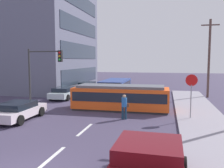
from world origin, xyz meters
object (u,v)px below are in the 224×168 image
Objects in this scene: pedestrian_crossing at (124,105)px; traffic_light_mast at (42,68)px; parked_sedan_mid at (18,110)px; utility_pole_mid at (209,57)px; stop_sign at (191,87)px; parked_sedan_far at (64,93)px; city_bus at (116,87)px; parked_sedan_furthest at (88,86)px; streetcar_tram at (121,97)px.

traffic_light_mast is (-6.30, 0.65, 2.42)m from pedestrian_crossing.
parked_sedan_mid is 19.30m from utility_pole_mid.
parked_sedan_far is at bearing 152.46° from stop_sign.
parked_sedan_mid is at bearing -108.88° from city_bus.
city_bus is 1.42× the size of parked_sedan_mid.
city_bus is 5.34m from parked_sedan_furthest.
city_bus is 10.37m from utility_pole_mid.
streetcar_tram is 7.65m from parked_sedan_mid.
city_bus is 2.08× the size of stop_sign.
stop_sign is at bearing -47.42° from parked_sedan_furthest.
pedestrian_crossing reaches higher than parked_sedan_mid.
pedestrian_crossing is at bearing -74.64° from city_bus.
city_bus is 1.43× the size of parked_sedan_far.
streetcar_tram is 1.79× the size of parked_sedan_mid.
parked_sedan_furthest is at bearing 93.74° from traffic_light_mast.
streetcar_tram is 4.52× the size of pedestrian_crossing.
parked_sedan_far is at bearing -145.92° from city_bus.
parked_sedan_far is 1.46× the size of stop_sign.
traffic_light_mast is (0.54, 2.37, 2.74)m from parked_sedan_mid.
city_bus reaches higher than parked_sedan_mid.
parked_sedan_mid is (-6.01, -4.71, -0.39)m from streetcar_tram.
traffic_light_mast is at bearing -156.87° from streetcar_tram.
parked_sedan_mid is at bearing -85.67° from parked_sedan_far.
parked_sedan_furthest is at bearing 132.58° from stop_sign.
utility_pole_mid is (7.84, 8.24, 3.25)m from streetcar_tram.
traffic_light_mast is at bearing -86.26° from parked_sedan_furthest.
utility_pole_mid is (7.00, 11.23, 3.32)m from pedestrian_crossing.
parked_sedan_mid is 1.01× the size of parked_sedan_far.
utility_pole_mid reaches higher than traffic_light_mast.
streetcar_tram is 1.26× the size of city_bus.
parked_sedan_mid is 8.70m from parked_sedan_far.
parked_sedan_furthest is (-4.34, 3.09, -0.40)m from city_bus.
stop_sign is at bearing -104.58° from utility_pole_mid.
pedestrian_crossing is (2.79, -10.14, -0.08)m from city_bus.
parked_sedan_mid and parked_sedan_far have the same top height.
streetcar_tram is 3.11m from pedestrian_crossing.
city_bus is 0.73× the size of utility_pole_mid.
streetcar_tram is 12.02m from parked_sedan_furthest.
streetcar_tram is 6.40m from traffic_light_mast.
parked_sedan_far is at bearing 100.74° from traffic_light_mast.
pedestrian_crossing is 0.35× the size of traffic_light_mast.
city_bus is 1.25× the size of traffic_light_mast.
streetcar_tram is 2.62× the size of stop_sign.
traffic_light_mast reaches higher than stop_sign.
parked_sedan_furthest is at bearing 144.57° from city_bus.
utility_pole_mid reaches higher than streetcar_tram.
utility_pole_mid is at bearing 6.35° from city_bus.
stop_sign is at bearing 12.77° from parked_sedan_mid.
pedestrian_crossing is at bearing 14.10° from parked_sedan_mid.
city_bus is (-1.95, 7.15, 0.01)m from streetcar_tram.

